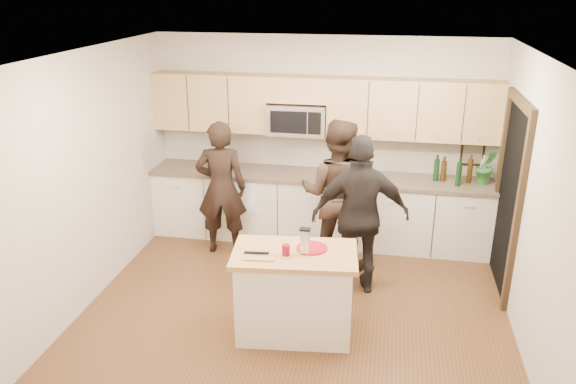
% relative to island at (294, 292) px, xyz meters
% --- Properties ---
extents(floor, '(4.50, 4.50, 0.00)m').
position_rel_island_xyz_m(floor, '(-0.06, 0.51, -0.45)').
color(floor, brown).
rests_on(floor, ground).
extents(room_shell, '(4.52, 4.02, 2.71)m').
position_rel_island_xyz_m(room_shell, '(-0.06, 0.51, 1.28)').
color(room_shell, '#C1B3A5').
rests_on(room_shell, ground).
extents(back_cabinetry, '(4.50, 0.66, 0.94)m').
position_rel_island_xyz_m(back_cabinetry, '(-0.06, 2.20, 0.02)').
color(back_cabinetry, silver).
rests_on(back_cabinetry, ground).
extents(upper_cabinetry, '(4.50, 0.33, 0.75)m').
position_rel_island_xyz_m(upper_cabinetry, '(-0.02, 2.34, 1.39)').
color(upper_cabinetry, tan).
rests_on(upper_cabinetry, ground).
extents(microwave, '(0.76, 0.41, 0.40)m').
position_rel_island_xyz_m(microwave, '(-0.37, 2.30, 1.20)').
color(microwave, silver).
rests_on(microwave, ground).
extents(doorway, '(0.06, 1.25, 2.20)m').
position_rel_island_xyz_m(doorway, '(2.17, 1.41, 0.70)').
color(doorway, black).
rests_on(doorway, ground).
extents(framed_picture, '(0.30, 0.03, 0.38)m').
position_rel_island_xyz_m(framed_picture, '(1.89, 2.49, 0.83)').
color(framed_picture, black).
rests_on(framed_picture, ground).
extents(dish_towel, '(0.34, 0.60, 0.48)m').
position_rel_island_xyz_m(dish_towel, '(-1.01, 2.01, 0.35)').
color(dish_towel, white).
rests_on(dish_towel, ground).
extents(island, '(1.27, 0.82, 0.90)m').
position_rel_island_xyz_m(island, '(0.00, 0.00, 0.00)').
color(island, silver).
rests_on(island, ground).
extents(red_plate, '(0.30, 0.30, 0.02)m').
position_rel_island_xyz_m(red_plate, '(0.15, 0.10, 0.45)').
color(red_plate, maroon).
rests_on(red_plate, island).
extents(box_grater, '(0.10, 0.07, 0.25)m').
position_rel_island_xyz_m(box_grater, '(0.10, -0.02, 0.59)').
color(box_grater, silver).
rests_on(box_grater, red_plate).
extents(drink_glass, '(0.08, 0.08, 0.11)m').
position_rel_island_xyz_m(drink_glass, '(-0.07, -0.07, 0.50)').
color(drink_glass, maroon).
rests_on(drink_glass, island).
extents(cutting_board, '(0.31, 0.20, 0.02)m').
position_rel_island_xyz_m(cutting_board, '(-0.30, -0.17, 0.45)').
color(cutting_board, tan).
rests_on(cutting_board, island).
extents(tongs, '(0.24, 0.06, 0.02)m').
position_rel_island_xyz_m(tongs, '(-0.35, -0.13, 0.47)').
color(tongs, black).
rests_on(tongs, cutting_board).
extents(knife, '(0.21, 0.04, 0.01)m').
position_rel_island_xyz_m(knife, '(-0.30, -0.15, 0.46)').
color(knife, silver).
rests_on(knife, cutting_board).
extents(toaster, '(0.29, 0.22, 0.21)m').
position_rel_island_xyz_m(toaster, '(-1.40, 2.18, 0.59)').
color(toaster, black).
rests_on(toaster, back_cabinetry).
extents(bottle_cluster, '(0.64, 0.25, 0.37)m').
position_rel_island_xyz_m(bottle_cluster, '(1.72, 2.21, 0.66)').
color(bottle_cluster, black).
rests_on(bottle_cluster, back_cabinetry).
extents(orchid, '(0.29, 0.26, 0.46)m').
position_rel_island_xyz_m(orchid, '(2.04, 2.23, 0.72)').
color(orchid, '#317C35').
rests_on(orchid, back_cabinetry).
extents(woman_left, '(0.69, 0.50, 1.75)m').
position_rel_island_xyz_m(woman_left, '(-1.23, 1.64, 0.42)').
color(woman_left, black).
rests_on(woman_left, ground).
extents(woman_center, '(0.95, 0.77, 1.84)m').
position_rel_island_xyz_m(woman_center, '(0.24, 1.58, 0.47)').
color(woman_center, '#322219').
rests_on(woman_center, ground).
extents(woman_right, '(1.14, 0.63, 1.83)m').
position_rel_island_xyz_m(woman_right, '(0.57, 0.96, 0.46)').
color(woman_right, black).
rests_on(woman_right, ground).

